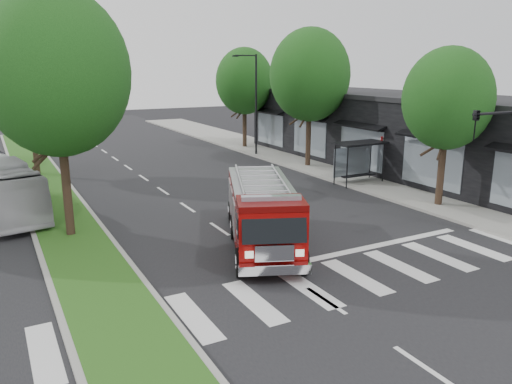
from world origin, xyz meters
TOP-DOWN VIEW (x-y plane):
  - ground at (0.00, 0.00)m, footprint 140.00×140.00m
  - sidewalk_right at (12.50, 10.00)m, footprint 5.00×80.00m
  - median at (-6.00, 18.00)m, footprint 3.00×50.00m
  - storefront_row at (17.00, 10.00)m, footprint 8.00×30.00m
  - bus_shelter at (11.20, 8.15)m, footprint 3.20×1.60m
  - tree_right_near at (11.50, 2.00)m, footprint 4.40×4.40m
  - tree_right_mid at (11.50, 14.00)m, footprint 5.60×5.60m
  - tree_right_far at (11.50, 24.00)m, footprint 5.00×5.00m
  - tree_median_near at (-6.00, 6.00)m, footprint 5.80×5.80m
  - tree_median_far at (-6.00, 20.00)m, footprint 5.60×5.60m
  - streetlight_right_far at (10.35, 20.00)m, footprint 2.11×0.20m
  - fire_engine at (0.72, 1.36)m, footprint 5.32×8.32m

SIDE VIEW (x-z plane):
  - ground at x=0.00m, z-range 0.00..0.00m
  - sidewalk_right at x=12.50m, z-range 0.00..0.15m
  - median at x=-6.00m, z-range 0.00..0.16m
  - fire_engine at x=0.72m, z-range -0.06..2.73m
  - bus_shelter at x=11.20m, z-range 0.73..3.34m
  - storefront_row at x=17.00m, z-range 0.00..5.00m
  - streetlight_right_far at x=10.35m, z-range 0.48..8.48m
  - tree_right_near at x=11.50m, z-range 1.48..9.53m
  - tree_right_far at x=11.50m, z-range 1.47..10.20m
  - tree_right_mid at x=11.50m, z-range 1.63..11.35m
  - tree_median_far at x=-6.00m, z-range 1.63..11.35m
  - tree_median_near at x=-6.00m, z-range 1.73..11.89m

